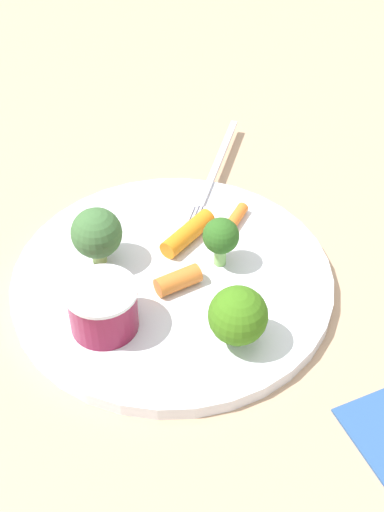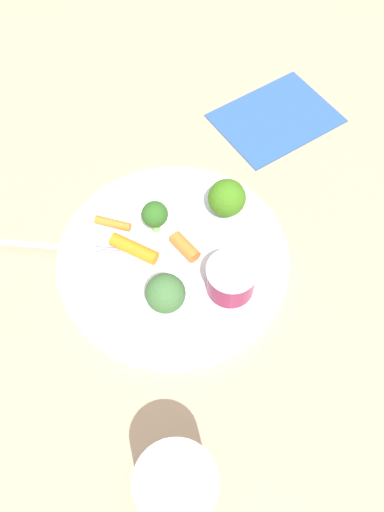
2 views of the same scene
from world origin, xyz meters
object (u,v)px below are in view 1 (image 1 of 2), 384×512
broccoli_floret_2 (97,234)px  carrot_stick_2 (234,221)px  fork (214,171)px  sauce_cup (103,308)px  plate (173,280)px  carrot_stick_0 (188,233)px  broccoli_floret_0 (223,241)px  broccoli_floret_1 (238,316)px  carrot_stick_1 (177,281)px

broccoli_floret_2 → carrot_stick_2: broccoli_floret_2 is taller
carrot_stick_2 → fork: size_ratio=0.28×
sauce_cup → carrot_stick_2: (0.08, -0.14, -0.01)m
plate → carrot_stick_2: carrot_stick_2 is taller
broccoli_floret_2 → fork: bearing=-57.7°
sauce_cup → carrot_stick_0: size_ratio=0.95×
broccoli_floret_2 → carrot_stick_0: broccoli_floret_2 is taller
plate → broccoli_floret_0: broccoli_floret_0 is taller
broccoli_floret_1 → plate: bearing=15.7°
broccoli_floret_0 → carrot_stick_0: (0.04, 0.02, -0.02)m
broccoli_floret_1 → carrot_stick_1: 0.08m
carrot_stick_1 → fork: bearing=-31.3°
carrot_stick_2 → carrot_stick_1: bearing=128.5°
plate → carrot_stick_1: carrot_stick_1 is taller
broccoli_floret_1 → carrot_stick_0: size_ratio=0.88×
carrot_stick_0 → carrot_stick_2: bearing=-82.7°
plate → broccoli_floret_0: size_ratio=5.81×
sauce_cup → broccoli_floret_1: 0.10m
carrot_stick_1 → carrot_stick_0: bearing=-27.6°
sauce_cup → carrot_stick_2: size_ratio=1.28×
plate → sauce_cup: sauce_cup is taller
broccoli_floret_2 → carrot_stick_2: size_ratio=1.22×
broccoli_floret_0 → broccoli_floret_2: broccoli_floret_2 is taller
broccoli_floret_2 → carrot_stick_1: size_ratio=1.40×
carrot_stick_2 → carrot_stick_0: bearing=97.3°
sauce_cup → broccoli_floret_2: 0.07m
carrot_stick_1 → carrot_stick_2: (0.06, -0.07, -0.00)m
broccoli_floret_1 → carrot_stick_0: 0.12m
broccoli_floret_1 → broccoli_floret_2: broccoli_floret_2 is taller
broccoli_floret_0 → carrot_stick_2: size_ratio=1.07×
broccoli_floret_1 → fork: size_ratio=0.34×
sauce_cup → carrot_stick_1: size_ratio=1.47×
plate → carrot_stick_0: bearing=-35.7°
plate → fork: size_ratio=1.75×
broccoli_floret_0 → fork: size_ratio=0.30×
carrot_stick_2 → broccoli_floret_1: bearing=159.2°
broccoli_floret_0 → fork: 0.14m
carrot_stick_1 → carrot_stick_2: bearing=-51.5°
broccoli_floret_2 → sauce_cup: bearing=169.5°
plate → broccoli_floret_2: (0.04, 0.05, 0.04)m
broccoli_floret_0 → carrot_stick_1: broccoli_floret_0 is taller
sauce_cup → broccoli_floret_0: size_ratio=1.20×
broccoli_floret_0 → broccoli_floret_1: 0.08m
sauce_cup → fork: (0.16, -0.15, -0.02)m
carrot_stick_1 → fork: size_ratio=0.25×
plate → carrot_stick_2: 0.08m
carrot_stick_2 → fork: 0.08m
carrot_stick_0 → carrot_stick_1: same height
broccoli_floret_1 → carrot_stick_1: (0.07, 0.02, -0.02)m
plate → fork: 0.15m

